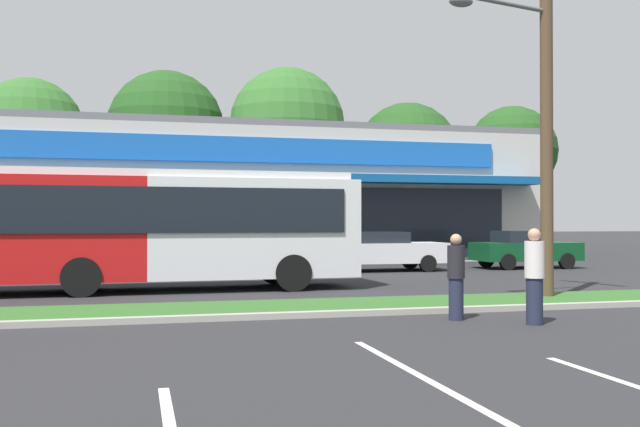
% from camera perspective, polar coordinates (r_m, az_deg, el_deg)
% --- Properties ---
extents(grass_median, '(56.00, 2.20, 0.12)m').
position_cam_1_polar(grass_median, '(15.24, -3.94, -7.53)').
color(grass_median, '#2D5B23').
rests_on(grass_median, ground_plane).
extents(curb_lip, '(56.00, 0.24, 0.12)m').
position_cam_1_polar(curb_lip, '(14.05, -3.02, -8.11)').
color(curb_lip, '#99968C').
rests_on(curb_lip, ground_plane).
extents(parking_stripe_1, '(0.12, 4.80, 0.01)m').
position_cam_1_polar(parking_stripe_1, '(9.15, 7.66, -12.51)').
color(parking_stripe_1, silver).
rests_on(parking_stripe_1, ground_plane).
extents(storefront_building, '(28.33, 14.10, 6.43)m').
position_cam_1_polar(storefront_building, '(37.62, -6.75, 1.38)').
color(storefront_building, '#BCB7AD').
rests_on(storefront_building, ground_plane).
extents(tree_mid_left, '(6.17, 6.17, 10.28)m').
position_cam_1_polar(tree_mid_left, '(45.28, -22.12, 6.10)').
color(tree_mid_left, '#473323').
rests_on(tree_mid_left, ground_plane).
extents(tree_mid, '(7.59, 7.59, 11.76)m').
position_cam_1_polar(tree_mid, '(48.20, -12.16, 6.59)').
color(tree_mid, '#473323').
rests_on(tree_mid, ground_plane).
extents(tree_mid_right, '(7.43, 7.43, 11.82)m').
position_cam_1_polar(tree_mid_right, '(46.57, -2.64, 7.00)').
color(tree_mid_right, '#473323').
rests_on(tree_mid_right, ground_plane).
extents(tree_right, '(6.96, 6.96, 9.90)m').
position_cam_1_polar(tree_right, '(48.71, 6.98, 4.68)').
color(tree_right, '#473323').
rests_on(tree_right, ground_plane).
extents(tree_far_right, '(6.09, 6.09, 9.80)m').
position_cam_1_polar(tree_far_right, '(50.86, 15.05, 4.84)').
color(tree_far_right, '#473323').
rests_on(tree_far_right, ground_plane).
extents(utility_pole, '(3.16, 2.36, 9.60)m').
position_cam_1_polar(utility_pole, '(18.05, 17.25, 9.78)').
color(utility_pole, '#4C3826').
rests_on(utility_pole, ground_plane).
extents(city_bus, '(12.89, 2.89, 3.25)m').
position_cam_1_polar(city_bus, '(19.97, -15.53, -0.97)').
color(city_bus, '#B71414').
rests_on(city_bus, ground_plane).
extents(car_0, '(4.19, 1.98, 1.52)m').
position_cam_1_polar(car_0, '(30.13, 15.99, -2.73)').
color(car_0, '#0C3F1E').
rests_on(car_0, ground_plane).
extents(car_1, '(4.78, 2.00, 1.50)m').
position_cam_1_polar(car_1, '(27.39, 4.90, -2.95)').
color(car_1, silver).
rests_on(car_1, ground_plane).
extents(car_4, '(4.65, 1.89, 1.57)m').
position_cam_1_polar(car_4, '(26.34, -15.58, -2.99)').
color(car_4, '#0C3F1E').
rests_on(car_4, ground_plane).
extents(pedestrian_near_bench, '(0.36, 0.36, 1.76)m').
position_cam_1_polar(pedestrian_near_bench, '(13.71, 16.71, -4.81)').
color(pedestrian_near_bench, '#1E2338').
rests_on(pedestrian_near_bench, ground_plane).
extents(pedestrian_by_pole, '(0.33, 0.33, 1.65)m').
position_cam_1_polar(pedestrian_by_pole, '(13.98, 10.78, -4.97)').
color(pedestrian_by_pole, '#1E2338').
rests_on(pedestrian_by_pole, ground_plane).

